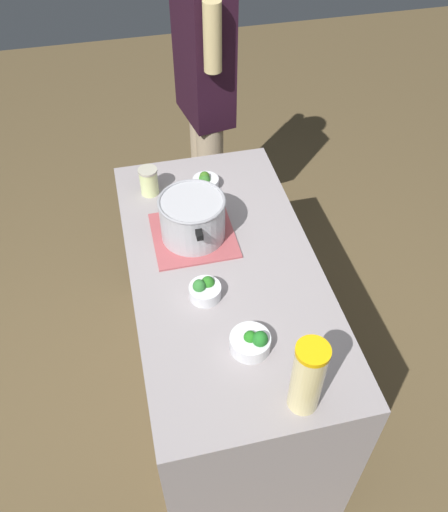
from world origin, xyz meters
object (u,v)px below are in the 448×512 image
object	(u,v)px
lemonade_pitcher	(308,377)
person_cook	(205,100)
broccoli_bowl_front	(205,290)
mason_jar	(149,181)
cooking_pot	(192,217)
broccoli_bowl_back	(205,181)
broccoli_bowl_center	(252,342)

from	to	relation	value
lemonade_pitcher	person_cook	world-z (taller)	person_cook
broccoli_bowl_front	person_cook	bearing A→B (deg)	-11.68
lemonade_pitcher	broccoli_bowl_front	size ratio (longest dim) A/B	2.47
broccoli_bowl_front	mason_jar	bearing A→B (deg)	10.56
cooking_pot	lemonade_pitcher	xyz separation A→B (m)	(-0.78, -0.19, 0.04)
lemonade_pitcher	cooking_pot	bearing A→B (deg)	13.39
broccoli_bowl_front	person_cook	size ratio (longest dim) A/B	0.07
broccoli_bowl_front	broccoli_bowl_back	size ratio (longest dim) A/B	1.01
mason_jar	cooking_pot	bearing A→B (deg)	-156.73
cooking_pot	mason_jar	size ratio (longest dim) A/B	2.67
cooking_pot	broccoli_bowl_back	size ratio (longest dim) A/B	2.89
broccoli_bowl_back	person_cook	distance (m)	0.62
cooking_pot	broccoli_bowl_back	bearing A→B (deg)	-20.57
mason_jar	broccoli_bowl_center	size ratio (longest dim) A/B	0.91
broccoli_bowl_center	broccoli_bowl_back	world-z (taller)	broccoli_bowl_center
broccoli_bowl_front	cooking_pot	bearing A→B (deg)	-3.13
cooking_pot	mason_jar	distance (m)	0.33
mason_jar	broccoli_bowl_front	bearing A→B (deg)	-169.44
broccoli_bowl_front	broccoli_bowl_center	size ratio (longest dim) A/B	0.85
person_cook	broccoli_bowl_front	bearing A→B (deg)	168.32
broccoli_bowl_center	cooking_pot	bearing A→B (deg)	9.02
lemonade_pitcher	mason_jar	bearing A→B (deg)	16.27
person_cook	broccoli_bowl_back	bearing A→B (deg)	168.46
broccoli_bowl_center	person_cook	size ratio (longest dim) A/B	0.08
lemonade_pitcher	mason_jar	world-z (taller)	lemonade_pitcher
cooking_pot	broccoli_bowl_front	world-z (taller)	cooking_pot
mason_jar	broccoli_bowl_back	size ratio (longest dim) A/B	1.08
lemonade_pitcher	broccoli_bowl_back	size ratio (longest dim) A/B	2.50
cooking_pot	broccoli_bowl_back	world-z (taller)	cooking_pot
lemonade_pitcher	mason_jar	distance (m)	1.14
cooking_pot	person_cook	distance (m)	0.92
cooking_pot	person_cook	size ratio (longest dim) A/B	0.19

